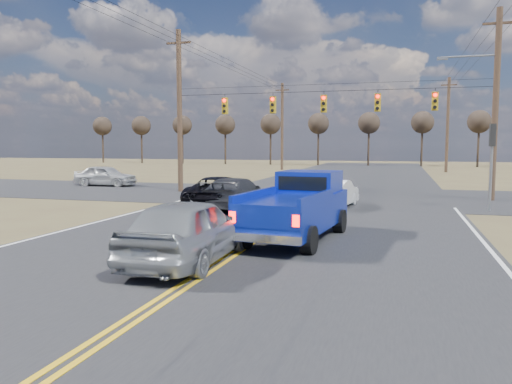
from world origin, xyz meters
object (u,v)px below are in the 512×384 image
(cross_car_west, at_px, (105,176))
(white_car_queue, at_px, (335,193))
(dgrey_car_queue, at_px, (236,193))
(silver_suv, at_px, (188,230))
(pickup_truck, at_px, (298,207))
(black_suv, at_px, (220,192))

(cross_car_west, bearing_deg, white_car_queue, -114.34)
(dgrey_car_queue, bearing_deg, silver_suv, 102.53)
(white_car_queue, bearing_deg, pickup_truck, 96.73)
(black_suv, height_order, white_car_queue, black_suv)
(pickup_truck, bearing_deg, silver_suv, -111.57)
(black_suv, distance_m, white_car_queue, 5.49)
(silver_suv, bearing_deg, black_suv, -74.68)
(silver_suv, relative_size, dgrey_car_queue, 0.98)
(pickup_truck, relative_size, cross_car_west, 1.31)
(pickup_truck, relative_size, black_suv, 1.08)
(black_suv, relative_size, dgrey_car_queue, 1.07)
(pickup_truck, bearing_deg, white_car_queue, 95.58)
(pickup_truck, xyz_separation_m, silver_suv, (-2.04, -3.85, -0.17))
(white_car_queue, height_order, cross_car_west, cross_car_west)
(silver_suv, xyz_separation_m, black_suv, (-3.05, 10.52, -0.10))
(pickup_truck, height_order, cross_car_west, pickup_truck)
(pickup_truck, distance_m, black_suv, 8.40)
(pickup_truck, distance_m, silver_suv, 4.36)
(silver_suv, distance_m, cross_car_west, 24.84)
(white_car_queue, xyz_separation_m, dgrey_car_queue, (-4.38, -1.86, 0.07))
(cross_car_west, bearing_deg, black_suv, -128.25)
(dgrey_car_queue, distance_m, cross_car_west, 15.93)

